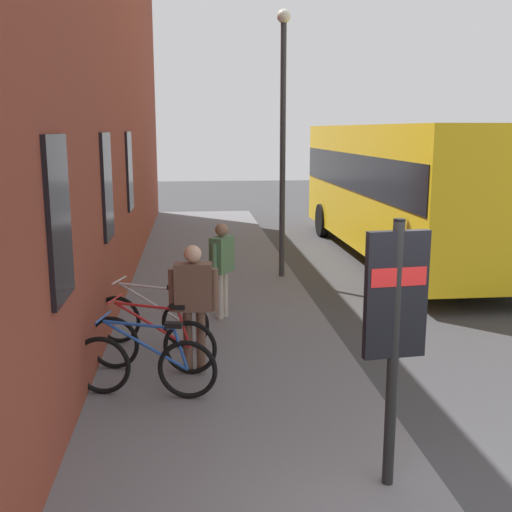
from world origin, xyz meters
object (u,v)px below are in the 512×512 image
city_bus (398,183)px  bicycle_by_door (152,320)px  transit_info_sign (395,312)px  pedestrian_crossing_street (222,261)px  bicycle_under_window (145,365)px  bicycle_mid_rack (152,343)px  pedestrian_by_facade (194,295)px  street_lamp (283,124)px

city_bus → bicycle_by_door: bearing=137.9°
transit_info_sign → city_bus: city_bus is taller
city_bus → pedestrian_crossing_street: 7.07m
bicycle_under_window → pedestrian_crossing_street: (3.07, -1.07, 0.59)m
bicycle_by_door → bicycle_mid_rack: bearing=-176.5°
bicycle_by_door → pedestrian_crossing_street: 1.78m
bicycle_under_window → pedestrian_by_facade: size_ratio=1.03×
bicycle_mid_rack → city_bus: size_ratio=0.16×
bicycle_mid_rack → city_bus: 9.55m
pedestrian_by_facade → bicycle_mid_rack: bearing=87.0°
pedestrian_by_facade → street_lamp: size_ratio=0.31×
street_lamp → transit_info_sign: bearing=178.5°
pedestrian_by_facade → city_bus: bearing=-34.7°
bicycle_mid_rack → pedestrian_by_facade: size_ratio=1.02×
bicycle_mid_rack → pedestrian_by_facade: 0.85m
transit_info_sign → pedestrian_crossing_street: bearing=13.3°
pedestrian_by_facade → bicycle_by_door: bearing=30.5°
bicycle_under_window → street_lamp: street_lamp is taller
city_bus → pedestrian_crossing_street: bearing=137.6°
transit_info_sign → pedestrian_crossing_street: 5.36m
bicycle_mid_rack → bicycle_under_window: bearing=177.4°
pedestrian_crossing_street → street_lamp: bearing=-26.3°
bicycle_mid_rack → street_lamp: size_ratio=0.31×
bicycle_under_window → street_lamp: (5.97, -2.50, 2.84)m
transit_info_sign → pedestrian_by_facade: 3.38m
bicycle_under_window → pedestrian_crossing_street: pedestrian_crossing_street is taller
bicycle_by_door → city_bus: city_bus is taller
city_bus → street_lamp: bearing=124.8°
transit_info_sign → street_lamp: (8.08, -0.21, 1.63)m
city_bus → street_lamp: 4.26m
bicycle_mid_rack → city_bus: (7.49, -5.77, 1.41)m
bicycle_by_door → pedestrian_by_facade: pedestrian_by_facade is taller
pedestrian_by_facade → transit_info_sign: bearing=-149.2°
pedestrian_crossing_street → street_lamp: (2.90, -1.43, 2.25)m
transit_info_sign → city_bus: (10.37, -3.51, 0.20)m
city_bus → pedestrian_by_facade: 9.18m
bicycle_by_door → transit_info_sign: (-3.91, -2.32, 1.21)m
pedestrian_crossing_street → street_lamp: size_ratio=0.29×
bicycle_under_window → bicycle_by_door: bearing=0.9°
bicycle_mid_rack → city_bus: bearing=-37.6°
pedestrian_crossing_street → bicycle_mid_rack: bearing=155.7°
pedestrian_by_facade → street_lamp: bearing=-20.1°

